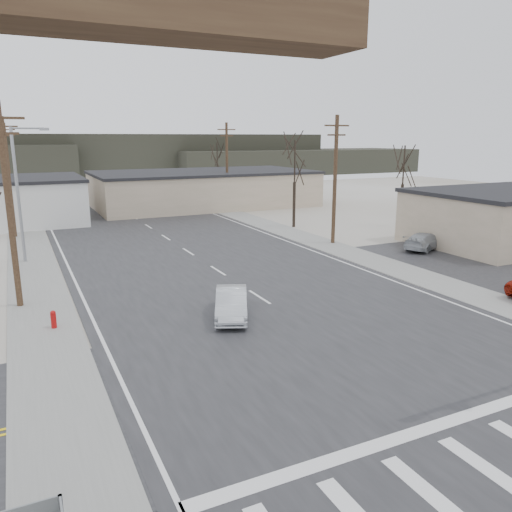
{
  "coord_description": "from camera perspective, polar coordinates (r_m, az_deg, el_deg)",
  "views": [
    {
      "loc": [
        -11.19,
        -14.69,
        8.31
      ],
      "look_at": [
        -0.74,
        6.9,
        2.6
      ],
      "focal_mm": 35.0,
      "sensor_mm": 36.0,
      "label": 1
    }
  ],
  "objects": [
    {
      "name": "ground",
      "position": [
        20.25,
        10.65,
        -11.09
      ],
      "size": [
        140.0,
        140.0,
        0.0
      ],
      "primitive_type": "plane",
      "color": "silver",
      "rests_on": "ground"
    },
    {
      "name": "main_road",
      "position": [
        32.79,
        -5.01,
        -1.3
      ],
      "size": [
        18.0,
        110.0,
        0.05
      ],
      "primitive_type": "cube",
      "color": "#252527",
      "rests_on": "ground"
    },
    {
      "name": "cross_road",
      "position": [
        20.24,
        10.65,
        -11.04
      ],
      "size": [
        90.0,
        10.0,
        0.04
      ],
      "primitive_type": "cube",
      "color": "#252527",
      "rests_on": "ground"
    },
    {
      "name": "sidewalk_left",
      "position": [
        35.67,
        -24.13,
        -1.23
      ],
      "size": [
        3.0,
        90.0,
        0.06
      ],
      "primitive_type": "cube",
      "color": "gray",
      "rests_on": "ground"
    },
    {
      "name": "sidewalk_right",
      "position": [
        41.79,
        6.19,
        1.89
      ],
      "size": [
        3.0,
        90.0,
        0.06
      ],
      "primitive_type": "cube",
      "color": "gray",
      "rests_on": "ground"
    },
    {
      "name": "fire_hydrant",
      "position": [
        24.03,
        -22.14,
        -6.73
      ],
      "size": [
        0.24,
        0.24,
        0.87
      ],
      "color": "#A50C0C",
      "rests_on": "ground"
    },
    {
      "name": "building_right_far",
      "position": [
        62.7,
        -5.99,
        7.69
      ],
      "size": [
        26.3,
        14.3,
        4.3
      ],
      "color": "#BDA790",
      "rests_on": "ground"
    },
    {
      "name": "building_lot",
      "position": [
        44.59,
        26.79,
        4.02
      ],
      "size": [
        14.3,
        10.3,
        4.3
      ],
      "color": "#BDA790",
      "rests_on": "ground"
    },
    {
      "name": "upole_left_b",
      "position": [
        26.87,
        -26.43,
        5.4
      ],
      "size": [
        2.2,
        0.3,
        10.0
      ],
      "color": "#4F3A25",
      "rests_on": "ground"
    },
    {
      "name": "upole_left_c",
      "position": [
        46.79,
        -26.43,
        8.23
      ],
      "size": [
        2.2,
        0.3,
        10.0
      ],
      "color": "#4F3A25",
      "rests_on": "ground"
    },
    {
      "name": "upole_left_d",
      "position": [
        66.76,
        -26.44,
        9.37
      ],
      "size": [
        2.2,
        0.3,
        10.0
      ],
      "color": "#4F3A25",
      "rests_on": "ground"
    },
    {
      "name": "upole_right_a",
      "position": [
        39.91,
        9.02,
        8.79
      ],
      "size": [
        2.2,
        0.3,
        10.0
      ],
      "color": "#4F3A25",
      "rests_on": "ground"
    },
    {
      "name": "upole_right_b",
      "position": [
        59.29,
        -3.34,
        10.39
      ],
      "size": [
        2.2,
        0.3,
        10.0
      ],
      "color": "#4F3A25",
      "rests_on": "ground"
    },
    {
      "name": "streetlight_main",
      "position": [
        36.84,
        -25.32,
        7.1
      ],
      "size": [
        2.4,
        0.25,
        9.0
      ],
      "color": "gray",
      "rests_on": "ground"
    },
    {
      "name": "tree_right_mid",
      "position": [
        47.14,
        4.45,
        10.46
      ],
      "size": [
        3.74,
        3.74,
        8.33
      ],
      "color": "#2E241C",
      "rests_on": "ground"
    },
    {
      "name": "tree_right_far",
      "position": [
        71.7,
        -4.46,
        11.17
      ],
      "size": [
        3.52,
        3.52,
        7.84
      ],
      "color": "#2E241C",
      "rests_on": "ground"
    },
    {
      "name": "tree_lot",
      "position": [
        49.55,
        16.53,
        9.69
      ],
      "size": [
        3.52,
        3.52,
        7.84
      ],
      "color": "#2E241C",
      "rests_on": "ground"
    },
    {
      "name": "hill_center",
      "position": [
        113.81,
        -12.75,
        11.15
      ],
      "size": [
        80.0,
        18.0,
        9.0
      ],
      "primitive_type": "cube",
      "color": "#333026",
      "rests_on": "ground"
    },
    {
      "name": "hill_right",
      "position": [
        121.39,
        4.56,
        10.73
      ],
      "size": [
        60.0,
        18.0,
        5.5
      ],
      "primitive_type": "cube",
      "color": "#333026",
      "rests_on": "ground"
    },
    {
      "name": "sedan_crossing",
      "position": [
        23.57,
        -2.83,
        -5.41
      ],
      "size": [
        2.94,
        4.34,
        1.35
      ],
      "primitive_type": "imported",
      "rotation": [
        0.0,
        0.0,
        -0.41
      ],
      "color": "#ADB2B8",
      "rests_on": "main_road"
    },
    {
      "name": "car_far_a",
      "position": [
        67.18,
        -16.58,
        6.36
      ],
      "size": [
        3.48,
        5.06,
        1.36
      ],
      "primitive_type": "imported",
      "rotation": [
        0.0,
        0.0,
        2.77
      ],
      "color": "black",
      "rests_on": "main_road"
    },
    {
      "name": "car_far_b",
      "position": [
        73.77,
        -18.72,
        6.87
      ],
      "size": [
        2.47,
        4.8,
        1.56
      ],
      "primitive_type": "imported",
      "rotation": [
        0.0,
        0.0,
        0.14
      ],
      "color": "black",
      "rests_on": "main_road"
    },
    {
      "name": "car_parked_silver",
      "position": [
        39.85,
        18.74,
        1.62
      ],
      "size": [
        4.74,
        3.27,
        1.27
      ],
      "primitive_type": "imported",
      "rotation": [
        0.0,
        0.0,
        1.95
      ],
      "color": "#A2A7AC",
      "rests_on": "parking_lot"
    }
  ]
}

